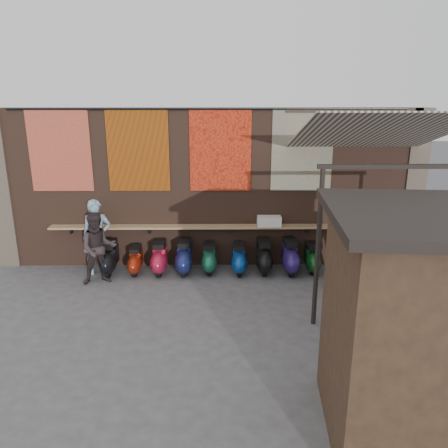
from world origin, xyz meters
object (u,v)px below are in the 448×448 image
scooter_stool_0 (110,258)px  scooter_stool_3 (184,257)px  shopper_grey (376,290)px  scooter_stool_5 (239,259)px  scooter_stool_2 (160,258)px  diner_left (97,237)px  scooter_stool_1 (136,260)px  scooter_stool_7 (290,257)px  shelf_box (269,221)px  scooter_stool_6 (264,257)px  scooter_stool_4 (209,258)px  diner_right (98,248)px  shopper_navy (354,253)px  shopper_tan (349,253)px  market_stall (445,335)px  scooter_stool_8 (312,258)px

scooter_stool_0 → scooter_stool_3: size_ratio=0.97×
shopper_grey → scooter_stool_5: bearing=-41.0°
scooter_stool_2 → diner_left: diner_left is taller
scooter_stool_1 → shopper_grey: bearing=-30.5°
scooter_stool_7 → shelf_box: bearing=147.3°
scooter_stool_1 → scooter_stool_6: (3.19, 0.06, 0.07)m
scooter_stool_4 → scooter_stool_5: 0.74m
scooter_stool_3 → diner_right: (-1.94, -0.58, 0.44)m
scooter_stool_5 → scooter_stool_7: scooter_stool_7 is taller
scooter_stool_3 → shopper_navy: 4.06m
scooter_stool_6 → scooter_stool_7: scooter_stool_7 is taller
scooter_stool_2 → shopper_navy: shopper_navy is taller
scooter_stool_1 → shopper_tan: size_ratio=0.42×
scooter_stool_0 → scooter_stool_7: bearing=-0.2°
scooter_stool_2 → shopper_grey: (4.35, -2.93, 0.47)m
shopper_tan → scooter_stool_3: bearing=151.5°
scooter_stool_2 → diner_right: size_ratio=0.49×
scooter_stool_5 → scooter_stool_0: bearing=179.7°
diner_right → shopper_tan: size_ratio=1.02×
shopper_grey → market_stall: (-0.09, -2.54, 0.59)m
scooter_stool_4 → scooter_stool_6: bearing=-0.7°
scooter_stool_5 → scooter_stool_7: size_ratio=0.87×
scooter_stool_7 → diner_left: (-4.76, 0.03, 0.52)m
scooter_stool_4 → market_stall: bearing=-61.3°
shelf_box → scooter_stool_8: size_ratio=0.78×
scooter_stool_2 → shopper_tan: 4.55m
scooter_stool_1 → scooter_stool_2: 0.60m
scooter_stool_8 → shopper_grey: bearing=-79.6°
scooter_stool_4 → diner_left: 2.81m
scooter_stool_3 → diner_right: bearing=-163.3°
scooter_stool_0 → scooter_stool_2: (1.25, -0.01, -0.00)m
diner_left → shopper_grey: (5.87, -2.95, -0.07)m
scooter_stool_2 → scooter_stool_4: scooter_stool_2 is taller
diner_left → diner_right: bearing=-89.5°
scooter_stool_3 → shopper_navy: size_ratio=0.49×
scooter_stool_1 → diner_right: 1.06m
shopper_navy → scooter_stool_8: bearing=-86.8°
scooter_stool_2 → scooter_stool_8: scooter_stool_2 is taller
scooter_stool_1 → scooter_stool_6: 3.20m
shopper_tan → scooter_stool_0: bearing=155.7°
scooter_stool_3 → scooter_stool_8: (3.19, 0.04, -0.05)m
scooter_stool_4 → shopper_tan: size_ratio=0.45×
scooter_stool_4 → scooter_stool_3: bearing=-175.4°
scooter_stool_6 → market_stall: market_stall is taller
shelf_box → scooter_stool_3: bearing=-171.6°
scooter_stool_2 → market_stall: bearing=-52.1°
shelf_box → scooter_stool_1: 3.48m
shopper_tan → market_stall: (-0.18, -4.58, 0.61)m
shopper_tan → scooter_stool_6: bearing=137.9°
shelf_box → scooter_stool_1: shelf_box is taller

